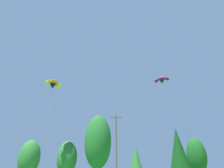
# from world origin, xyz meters

# --- Properties ---
(treeline_tree_c) EXTENTS (4.10, 4.10, 8.52)m
(treeline_tree_c) POSITION_xyz_m (-14.06, 45.78, 5.16)
(treeline_tree_c) COLOR #472D19
(treeline_tree_c) RESTS_ON ground_plane
(treeline_tree_d) EXTENTS (4.17, 4.17, 8.79)m
(treeline_tree_d) POSITION_xyz_m (-6.86, 47.55, 5.32)
(treeline_tree_d) COLOR #472D19
(treeline_tree_d) RESTS_ON ground_plane
(treeline_tree_e) EXTENTS (5.61, 5.61, 14.10)m
(treeline_tree_e) POSITION_xyz_m (-0.79, 44.77, 8.53)
(treeline_tree_e) COLOR #472D19
(treeline_tree_e) RESTS_ON ground_plane
(treeline_tree_f) EXTENTS (3.44, 3.44, 8.38)m
(treeline_tree_f) POSITION_xyz_m (8.67, 48.40, 5.24)
(treeline_tree_f) COLOR #472D19
(treeline_tree_f) RESTS_ON ground_plane
(treeline_tree_g) EXTENTS (4.18, 4.18, 11.72)m
(treeline_tree_g) POSITION_xyz_m (16.58, 42.87, 7.34)
(treeline_tree_g) COLOR #472D19
(treeline_tree_g) RESTS_ON ground_plane
(treeline_tree_h) EXTENTS (4.61, 4.61, 10.42)m
(treeline_tree_h) POSITION_xyz_m (23.95, 47.34, 6.31)
(treeline_tree_h) COLOR #472D19
(treeline_tree_h) RESTS_ON ground_plane
(utility_pole) EXTENTS (2.20, 0.26, 12.93)m
(utility_pole) POSITION_xyz_m (1.79, 39.08, 6.74)
(utility_pole) COLOR brown
(utility_pole) RESTS_ON ground_plane
(parafoil_kite_high_orange) EXTENTS (6.60, 21.25, 19.78)m
(parafoil_kite_high_orange) POSITION_xyz_m (-11.28, 42.97, 19.97)
(parafoil_kite_high_orange) COLOR orange
(parafoil_kite_mid_magenta) EXTENTS (5.96, 16.01, 18.48)m
(parafoil_kite_mid_magenta) POSITION_xyz_m (10.25, 34.77, 19.31)
(parafoil_kite_mid_magenta) COLOR #D12893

